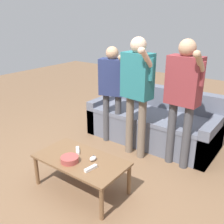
% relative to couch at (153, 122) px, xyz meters
% --- Properties ---
extents(ground_plane, '(12.00, 12.00, 0.00)m').
position_rel_couch_xyz_m(ground_plane, '(-0.18, -1.30, -0.28)').
color(ground_plane, brown).
extents(couch, '(1.93, 0.84, 0.79)m').
position_rel_couch_xyz_m(couch, '(0.00, 0.00, 0.00)').
color(couch, slate).
rests_on(couch, ground).
extents(coffee_table, '(1.01, 0.54, 0.38)m').
position_rel_couch_xyz_m(coffee_table, '(-0.05, -1.59, 0.06)').
color(coffee_table, brown).
rests_on(coffee_table, ground).
extents(snack_bowl, '(0.19, 0.19, 0.06)m').
position_rel_couch_xyz_m(snack_bowl, '(-0.10, -1.70, 0.13)').
color(snack_bowl, '#B24C47').
rests_on(snack_bowl, coffee_table).
extents(game_remote_nunchuk, '(0.06, 0.09, 0.05)m').
position_rel_couch_xyz_m(game_remote_nunchuk, '(0.08, -1.53, 0.12)').
color(game_remote_nunchuk, white).
rests_on(game_remote_nunchuk, coffee_table).
extents(player_left, '(0.46, 0.30, 1.44)m').
position_rel_couch_xyz_m(player_left, '(-0.47, -0.44, 0.62)').
color(player_left, '#47474C').
rests_on(player_left, ground).
extents(player_center, '(0.47, 0.39, 1.60)m').
position_rel_couch_xyz_m(player_center, '(0.03, -0.58, 0.72)').
color(player_center, '#756656').
rests_on(player_center, ground).
extents(player_right, '(0.47, 0.38, 1.60)m').
position_rel_couch_xyz_m(player_right, '(0.60, -0.48, 0.72)').
color(player_right, '#47474C').
rests_on(player_right, ground).
extents(game_remote_wand_near, '(0.06, 0.15, 0.03)m').
position_rel_couch_xyz_m(game_remote_wand_near, '(0.17, -1.68, 0.12)').
color(game_remote_wand_near, white).
rests_on(game_remote_wand_near, coffee_table).
extents(game_remote_wand_far, '(0.13, 0.13, 0.03)m').
position_rel_couch_xyz_m(game_remote_wand_far, '(-0.19, -1.49, 0.12)').
color(game_remote_wand_far, white).
rests_on(game_remote_wand_far, coffee_table).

